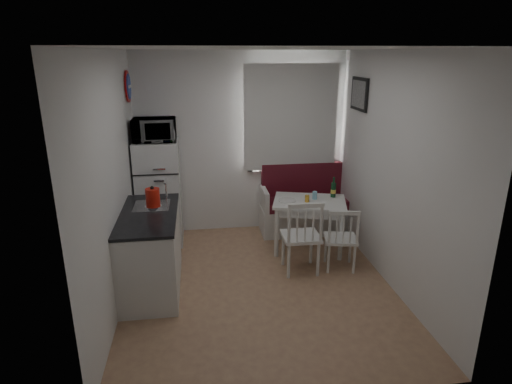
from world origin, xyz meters
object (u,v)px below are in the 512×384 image
(fridge, at_px, (159,193))
(microwave, at_px, (154,130))
(chair_right, at_px, (343,233))
(wine_bottle, at_px, (334,187))
(kitchen_counter, at_px, (151,250))
(bench, at_px, (307,209))
(kettle, at_px, (153,198))
(dining_table, at_px, (309,206))
(chair_left, at_px, (303,230))

(fridge, xyz_separation_m, microwave, (0.00, -0.05, 0.88))
(chair_right, height_order, microwave, microwave)
(fridge, relative_size, wine_bottle, 5.21)
(kitchen_counter, distance_m, bench, 2.55)
(kettle, bearing_deg, dining_table, 16.11)
(dining_table, height_order, kettle, kettle)
(kitchen_counter, xyz_separation_m, microwave, (0.02, 1.19, 1.15))
(kitchen_counter, xyz_separation_m, kettle, (0.05, 0.14, 0.57))
(bench, height_order, dining_table, bench)
(kitchen_counter, height_order, bench, kitchen_counter)
(bench, bearing_deg, kettle, -150.03)
(dining_table, bearing_deg, fridge, -179.98)
(microwave, bearing_deg, bench, 4.35)
(dining_table, relative_size, kettle, 4.29)
(dining_table, xyz_separation_m, chair_left, (-0.25, -0.67, -0.04))
(chair_right, xyz_separation_m, wine_bottle, (0.10, 0.75, 0.34))
(wine_bottle, bearing_deg, kettle, -163.91)
(dining_table, bearing_deg, chair_left, -95.38)
(kitchen_counter, distance_m, chair_left, 1.76)
(bench, height_order, chair_left, bench)
(kettle, height_order, wine_bottle, kettle)
(fridge, xyz_separation_m, kettle, (0.03, -1.10, 0.30))
(fridge, xyz_separation_m, wine_bottle, (2.34, -0.44, 0.11))
(chair_right, bearing_deg, wine_bottle, 92.39)
(chair_left, relative_size, kettle, 2.02)
(dining_table, distance_m, wine_bottle, 0.42)
(dining_table, relative_size, microwave, 1.96)
(fridge, relative_size, microwave, 2.66)
(chair_left, bearing_deg, wine_bottle, 52.42)
(wine_bottle, bearing_deg, kitchen_counter, -161.10)
(microwave, distance_m, wine_bottle, 2.49)
(kitchen_counter, height_order, fridge, fridge)
(kitchen_counter, distance_m, chair_right, 2.26)
(kitchen_counter, relative_size, microwave, 2.41)
(chair_left, xyz_separation_m, kettle, (-1.71, 0.10, 0.44))
(bench, distance_m, kettle, 2.53)
(dining_table, bearing_deg, microwave, -178.62)
(bench, bearing_deg, chair_left, -106.93)
(chair_left, distance_m, wine_bottle, 1.01)
(bench, xyz_separation_m, dining_table, (-0.15, -0.65, 0.29))
(kettle, bearing_deg, chair_left, -3.42)
(kitchen_counter, relative_size, kettle, 5.27)
(dining_table, distance_m, chair_left, 0.71)
(kitchen_counter, bearing_deg, wine_bottle, 18.90)
(chair_left, height_order, wine_bottle, wine_bottle)
(chair_right, distance_m, kettle, 2.27)
(kitchen_counter, relative_size, bench, 0.94)
(chair_left, xyz_separation_m, microwave, (-1.74, 1.15, 1.02))
(chair_left, height_order, microwave, microwave)
(kitchen_counter, distance_m, dining_table, 2.13)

